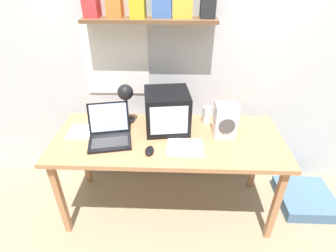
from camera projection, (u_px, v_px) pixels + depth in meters
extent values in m
plane|color=gray|center=(168.00, 205.00, 2.34)|extent=(12.00, 12.00, 0.00)
cube|color=silver|center=(170.00, 43.00, 2.06)|extent=(5.60, 0.06, 2.60)
cube|color=white|center=(116.00, 60.00, 2.11)|extent=(0.52, 0.01, 0.58)
cube|color=brown|center=(149.00, 20.00, 1.86)|extent=(0.97, 0.18, 0.02)
cube|color=#CA3438|center=(91.00, 5.00, 1.85)|extent=(0.10, 0.13, 0.16)
cube|color=orange|center=(114.00, 4.00, 1.84)|extent=(0.11, 0.12, 0.18)
cube|color=gold|center=(138.00, 4.00, 1.82)|extent=(0.10, 0.15, 0.18)
cube|color=#3F67B7|center=(162.00, 2.00, 1.83)|extent=(0.13, 0.11, 0.21)
cube|color=gold|center=(183.00, 5.00, 1.83)|extent=(0.14, 0.11, 0.17)
cube|color=#232428|center=(208.00, 5.00, 1.82)|extent=(0.10, 0.13, 0.16)
cube|color=#B87C51|center=(168.00, 139.00, 1.96)|extent=(1.71, 0.69, 0.03)
cube|color=#B87C51|center=(60.00, 199.00, 1.94)|extent=(0.04, 0.05, 0.70)
cube|color=#B87C51|center=(276.00, 205.00, 1.89)|extent=(0.04, 0.05, 0.70)
cube|color=#B87C51|center=(84.00, 152.00, 2.42)|extent=(0.04, 0.05, 0.70)
cube|color=#B87C51|center=(256.00, 156.00, 2.37)|extent=(0.04, 0.05, 0.70)
cube|color=black|center=(167.00, 111.00, 1.99)|extent=(0.37, 0.36, 0.30)
cube|color=silver|center=(169.00, 121.00, 1.85)|extent=(0.27, 0.04, 0.22)
cube|color=black|center=(110.00, 142.00, 1.89)|extent=(0.34, 0.29, 0.02)
cube|color=#38383A|center=(110.00, 142.00, 1.87)|extent=(0.28, 0.18, 0.00)
cube|color=black|center=(109.00, 117.00, 1.96)|extent=(0.31, 0.15, 0.22)
cube|color=#A6BEF3|center=(109.00, 117.00, 1.96)|extent=(0.28, 0.13, 0.20)
cylinder|color=black|center=(128.00, 120.00, 2.16)|extent=(0.12, 0.12, 0.01)
cylinder|color=black|center=(127.00, 104.00, 2.08)|extent=(0.02, 0.02, 0.27)
sphere|color=black|center=(125.00, 92.00, 1.95)|extent=(0.12, 0.12, 0.12)
cylinder|color=white|center=(207.00, 115.00, 2.10)|extent=(0.07, 0.07, 0.14)
cylinder|color=yellow|center=(207.00, 117.00, 2.11)|extent=(0.06, 0.06, 0.10)
cube|color=white|center=(225.00, 120.00, 1.91)|extent=(0.17, 0.13, 0.26)
cylinder|color=#4C4C51|center=(227.00, 126.00, 1.86)|extent=(0.12, 0.01, 0.12)
ellipsoid|color=black|center=(149.00, 151.00, 1.79)|extent=(0.07, 0.11, 0.03)
cube|color=white|center=(185.00, 147.00, 1.85)|extent=(0.26, 0.22, 0.00)
cube|color=white|center=(84.00, 131.00, 2.02)|extent=(0.25, 0.22, 0.00)
cube|color=#4A6D92|center=(305.00, 198.00, 2.34)|extent=(0.46, 0.46, 0.11)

